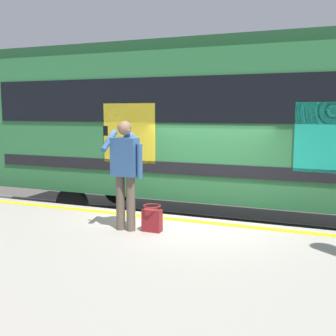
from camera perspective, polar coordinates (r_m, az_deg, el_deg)
name	(u,v)px	position (r m, az deg, el deg)	size (l,w,h in m)	color
ground_plane	(193,265)	(7.72, 3.48, -13.21)	(24.80, 24.80, 0.00)	#4C4742
platform	(141,290)	(5.66, -3.75, -16.41)	(14.47, 4.39, 0.90)	#9E998E
safety_line	(188,221)	(7.16, 2.78, -7.27)	(14.18, 0.16, 0.01)	yellow
track_rail_near	(216,237)	(9.09, 6.58, -9.41)	(18.81, 0.08, 0.16)	slate
track_rail_far	(231,221)	(10.43, 8.65, -7.18)	(18.81, 0.08, 0.16)	slate
train_carriage	(236,120)	(9.32, 9.41, 6.49)	(11.15, 2.78, 4.05)	#2D723F
passenger	(125,166)	(6.47, -5.89, 0.25)	(0.57, 0.55, 1.73)	brown
handbag	(152,219)	(6.51, -2.21, -7.06)	(0.30, 0.28, 0.42)	maroon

